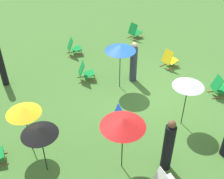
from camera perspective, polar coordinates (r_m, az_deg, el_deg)
name	(u,v)px	position (r m, az deg, el deg)	size (l,w,h in m)	color
ground_plane	(139,92)	(11.23, 5.57, -0.55)	(40.00, 40.00, 0.00)	#477A33
deckchair_2	(219,87)	(11.60, 20.96, 0.48)	(0.67, 0.86, 0.83)	olive
deckchair_3	(135,31)	(15.29, 4.61, 11.66)	(0.68, 0.87, 0.83)	olive
deckchair_5	(73,47)	(13.75, -7.84, 8.48)	(0.56, 0.81, 0.83)	olive
deckchair_8	(169,59)	(12.88, 11.59, 6.00)	(0.61, 0.83, 0.83)	olive
deckchair_9	(85,72)	(11.78, -5.47, 3.55)	(0.62, 0.84, 0.83)	olive
deckchair_10	(122,118)	(9.44, 1.95, -5.84)	(0.55, 0.80, 0.83)	olive
umbrella_0	(189,84)	(9.07, 15.32, 1.18)	(1.01, 1.01, 1.79)	black
umbrella_1	(120,48)	(10.56, 1.69, 8.46)	(1.18, 1.18, 1.90)	black
umbrella_2	(23,110)	(8.24, -17.58, -4.01)	(1.01, 1.01, 1.72)	black
umbrella_3	(39,131)	(7.55, -14.55, -8.20)	(0.99, 0.99, 1.66)	black
umbrella_4	(123,122)	(7.27, 2.23, -6.69)	(1.22, 1.22, 1.88)	black
person_0	(1,65)	(11.98, -21.61, 4.72)	(0.32, 0.32, 1.90)	black
person_2	(134,63)	(11.48, 4.39, 5.39)	(0.38, 0.38, 1.75)	#333847
person_3	(168,146)	(8.03, 11.34, -11.28)	(0.31, 0.31, 1.81)	black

